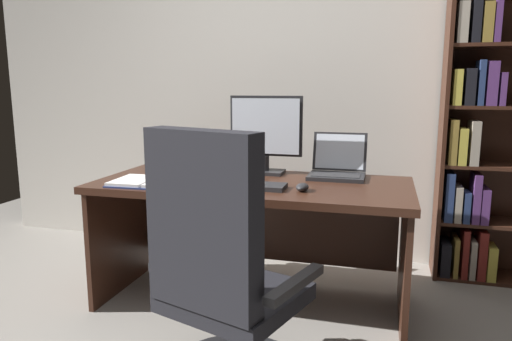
{
  "coord_description": "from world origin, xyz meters",
  "views": [
    {
      "loc": [
        0.58,
        -1.57,
        1.25
      ],
      "look_at": [
        -0.09,
        0.86,
        0.79
      ],
      "focal_mm": 33.08,
      "sensor_mm": 36.0,
      "label": 1
    }
  ],
  "objects": [
    {
      "name": "laptop",
      "position": [
        0.32,
        1.18,
        0.77
      ],
      "size": [
        0.32,
        0.31,
        0.25
      ],
      "color": "#232326",
      "rests_on": "desk"
    },
    {
      "name": "computer_mouse",
      "position": [
        0.19,
        0.75,
        0.74
      ],
      "size": [
        0.06,
        0.1,
        0.04
      ],
      "primitive_type": "ellipsoid",
      "color": "#232326",
      "rests_on": "desk"
    },
    {
      "name": "wall_back",
      "position": [
        0.0,
        1.88,
        1.31
      ],
      "size": [
        5.08,
        0.12,
        2.63
      ],
      "primitive_type": "cube",
      "color": "beige",
      "rests_on": "ground"
    },
    {
      "name": "keyboard",
      "position": [
        -0.11,
        0.75,
        0.73
      ],
      "size": [
        0.42,
        0.15,
        0.02
      ],
      "primitive_type": "cube",
      "color": "#232326",
      "rests_on": "desk"
    },
    {
      "name": "notepad",
      "position": [
        -0.33,
        0.86,
        0.72
      ],
      "size": [
        0.16,
        0.22,
        0.01
      ],
      "primitive_type": "cube",
      "rotation": [
        0.0,
        0.0,
        -0.05
      ],
      "color": "white",
      "rests_on": "desk"
    },
    {
      "name": "bookshelf",
      "position": [
        1.24,
        1.66,
        1.08
      ],
      "size": [
        0.85,
        0.29,
        2.24
      ],
      "color": "#381E14",
      "rests_on": "ground"
    },
    {
      "name": "monitor",
      "position": [
        -0.11,
        1.17,
        0.95
      ],
      "size": [
        0.44,
        0.16,
        0.47
      ],
      "color": "#232326",
      "rests_on": "desk"
    },
    {
      "name": "desk",
      "position": [
        -0.13,
        0.99,
        0.53
      ],
      "size": [
        1.74,
        0.78,
        0.72
      ],
      "color": "#381E14",
      "rests_on": "ground"
    },
    {
      "name": "pen",
      "position": [
        -0.31,
        0.86,
        0.73
      ],
      "size": [
        0.14,
        0.01,
        0.01
      ],
      "primitive_type": "cylinder",
      "rotation": [
        0.0,
        1.57,
        0.04
      ],
      "color": "navy",
      "rests_on": "notepad"
    },
    {
      "name": "reading_stand_with_book",
      "position": [
        -0.54,
        1.23,
        0.8
      ],
      "size": [
        0.33,
        0.26,
        0.16
      ],
      "color": "#232326",
      "rests_on": "desk"
    },
    {
      "name": "office_chair",
      "position": [
        -0.01,
        0.08,
        0.46
      ],
      "size": [
        0.7,
        0.62,
        1.09
      ],
      "rotation": [
        0.0,
        0.0,
        -0.32
      ],
      "color": "#232326",
      "rests_on": "ground"
    },
    {
      "name": "open_binder",
      "position": [
        -0.63,
        0.7,
        0.73
      ],
      "size": [
        0.43,
        0.31,
        0.02
      ],
      "rotation": [
        0.0,
        0.0,
        0.04
      ],
      "color": "navy",
      "rests_on": "desk"
    }
  ]
}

